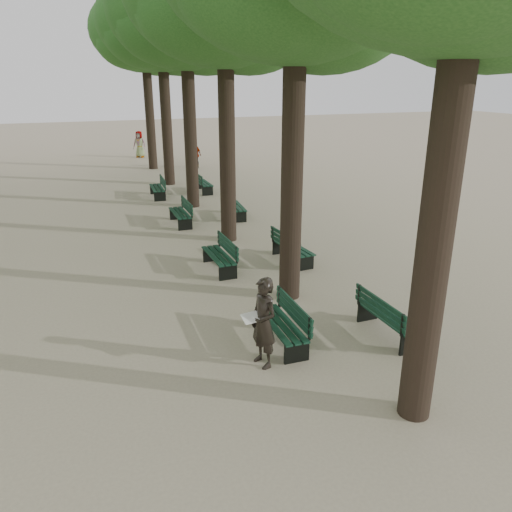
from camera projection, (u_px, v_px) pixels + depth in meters
name	position (u px, v px, depth m)	size (l,w,h in m)	color
ground	(282.00, 368.00, 9.55)	(120.00, 120.00, 0.00)	tan
tree_central_3	(185.00, 10.00, 18.89)	(6.00, 6.00, 9.95)	#33261C
tree_central_4	(161.00, 22.00, 23.29)	(6.00, 6.00, 9.95)	#33261C
tree_central_5	(144.00, 31.00, 27.69)	(6.00, 6.00, 9.95)	#33261C
bench_left_0	(281.00, 331.00, 10.36)	(0.61, 1.81, 0.92)	black
bench_left_1	(219.00, 261.00, 14.31)	(0.60, 1.81, 0.92)	black
bench_left_2	(180.00, 217.00, 18.75)	(0.58, 1.80, 0.92)	black
bench_left_3	(158.00, 192.00, 22.96)	(0.66, 1.83, 0.92)	black
bench_right_0	(388.00, 324.00, 10.66)	(0.58, 1.80, 0.92)	black
bench_right_1	(292.00, 253.00, 14.98)	(0.72, 1.84, 0.92)	black
bench_right_2	(236.00, 210.00, 19.72)	(0.76, 1.85, 0.92)	black
bench_right_3	(203.00, 187.00, 24.01)	(0.58, 1.80, 0.92)	black
man_with_map	(263.00, 323.00, 9.38)	(0.70, 0.78, 1.79)	black
pedestrian_d	(139.00, 144.00, 34.22)	(0.87, 0.36, 1.78)	#262628
pedestrian_c	(195.00, 154.00, 30.32)	(0.95, 0.32, 1.61)	#262628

